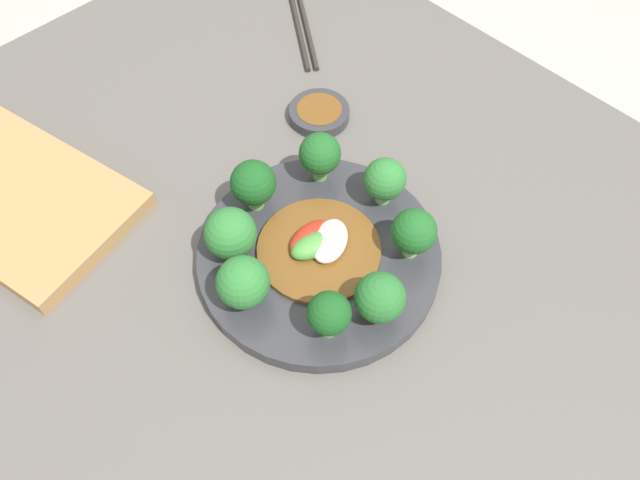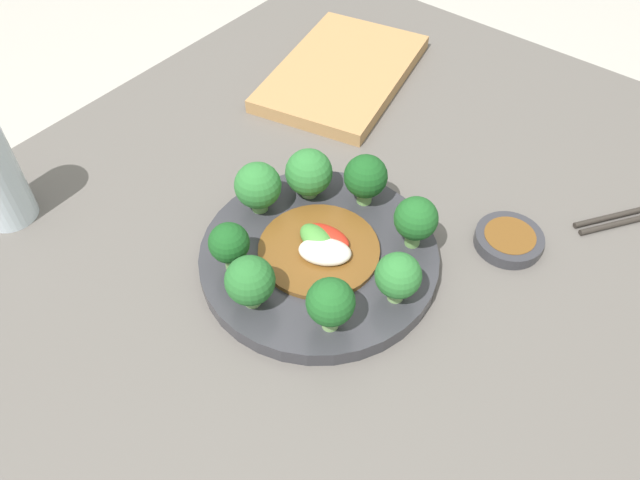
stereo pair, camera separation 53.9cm
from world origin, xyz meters
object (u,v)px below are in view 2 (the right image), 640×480
at_px(broccoli_east, 250,281).
at_px(broccoli_southeast, 229,244).
at_px(plate, 320,258).
at_px(broccoli_west, 366,177).
at_px(broccoli_north, 398,276).
at_px(stirfry_center, 322,247).
at_px(sauce_dish, 509,239).
at_px(broccoli_south, 258,186).
at_px(broccoli_northwest, 416,219).
at_px(cutting_board, 342,72).
at_px(broccoli_southwest, 309,173).
at_px(broccoli_northeast, 331,303).

height_order(broccoli_east, broccoli_southeast, same).
height_order(plate, broccoli_west, broccoli_west).
relative_size(broccoli_north, broccoli_east, 0.99).
relative_size(broccoli_east, stirfry_center, 0.46).
xyz_separation_m(stirfry_center, sauce_dish, (-0.16, 0.15, -0.02)).
relative_size(broccoli_south, broccoli_southeast, 1.05).
height_order(broccoli_east, broccoli_west, broccoli_west).
distance_m(broccoli_northwest, cutting_board, 0.36).
height_order(broccoli_southwest, broccoli_west, broccoli_west).
distance_m(broccoli_south, broccoli_east, 0.13).
height_order(broccoli_southwest, stirfry_center, broccoli_southwest).
height_order(stirfry_center, sauce_dish, stirfry_center).
relative_size(broccoli_northeast, cutting_board, 0.21).
bearing_deg(broccoli_south, broccoli_east, 39.01).
distance_m(broccoli_north, broccoli_east, 0.15).
distance_m(broccoli_south, broccoli_north, 0.20).
bearing_deg(broccoli_northwest, broccoli_west, -104.37).
bearing_deg(cutting_board, stirfry_center, 33.56).
relative_size(plate, broccoli_west, 4.09).
distance_m(broccoli_southwest, stirfry_center, 0.10).
relative_size(broccoli_southeast, broccoli_northeast, 0.95).
bearing_deg(cutting_board, broccoli_southeast, 20.11).
distance_m(broccoli_northeast, sauce_dish, 0.25).
bearing_deg(cutting_board, broccoli_southwest, 28.77).
bearing_deg(cutting_board, broccoli_west, 42.34).
xyz_separation_m(broccoli_north, sauce_dish, (-0.16, 0.05, -0.05)).
xyz_separation_m(broccoli_southwest, cutting_board, (-0.24, -0.13, -0.04)).
relative_size(broccoli_northwest, sauce_dish, 0.82).
bearing_deg(stirfry_center, broccoli_east, -7.85).
xyz_separation_m(plate, broccoli_southwest, (-0.06, -0.07, 0.04)).
height_order(broccoli_northwest, cutting_board, broccoli_northwest).
height_order(broccoli_northwest, sauce_dish, broccoli_northwest).
height_order(stirfry_center, cutting_board, stirfry_center).
distance_m(plate, broccoli_southwest, 0.10).
height_order(broccoli_southeast, cutting_board, broccoli_southeast).
xyz_separation_m(plate, broccoli_south, (-0.01, -0.10, 0.05)).
bearing_deg(broccoli_northwest, plate, -44.15).
relative_size(broccoli_southwest, broccoli_east, 1.02).
height_order(plate, broccoli_southwest, broccoli_southwest).
bearing_deg(cutting_board, broccoli_east, 25.09).
bearing_deg(broccoli_southeast, broccoli_north, 115.15).
bearing_deg(broccoli_southwest, broccoli_east, 19.12).
bearing_deg(stirfry_center, cutting_board, -146.44).
xyz_separation_m(broccoli_west, cutting_board, (-0.21, -0.19, -0.05)).
bearing_deg(broccoli_north, broccoli_southeast, -64.85).
xyz_separation_m(broccoli_northwest, broccoli_west, (-0.02, -0.08, -0.00)).
bearing_deg(broccoli_east, stirfry_center, 172.15).
bearing_deg(sauce_dish, broccoli_northeast, -20.30).
xyz_separation_m(broccoli_southwest, stirfry_center, (0.06, 0.07, -0.03)).
bearing_deg(broccoli_southeast, broccoli_southwest, -177.16).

